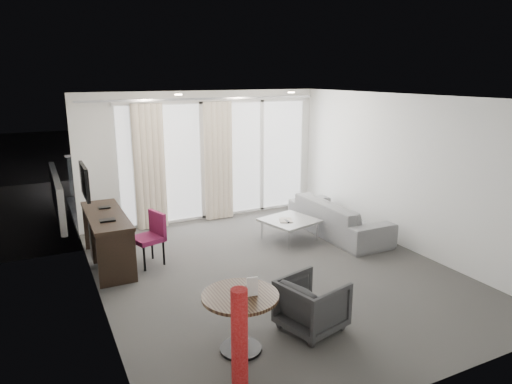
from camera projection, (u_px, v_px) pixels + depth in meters
name	position (u px, v px, depth m)	size (l,w,h in m)	color
floor	(273.00, 270.00, 6.96)	(5.00, 6.00, 0.00)	#403E3C
ceiling	(275.00, 97.00, 6.32)	(5.00, 6.00, 0.00)	white
wall_left	(94.00, 210.00, 5.57)	(0.00, 6.00, 2.60)	silver
wall_right	(404.00, 172.00, 7.71)	(0.00, 6.00, 2.60)	silver
wall_front	(435.00, 261.00, 4.03)	(5.00, 0.00, 2.60)	silver
window_panel	(218.00, 160.00, 9.39)	(4.00, 0.02, 2.38)	white
window_frame	(218.00, 160.00, 9.37)	(4.10, 0.06, 2.44)	white
curtain_left	(150.00, 167.00, 8.62)	(0.60, 0.20, 2.38)	beige
curtain_right	(219.00, 161.00, 9.22)	(0.60, 0.20, 2.38)	beige
curtain_track	(205.00, 99.00, 8.80)	(4.80, 0.04, 0.04)	#B2B2B7
downlight_a	(178.00, 95.00, 7.32)	(0.12, 0.12, 0.02)	#FFE0B2
downlight_b	(291.00, 92.00, 8.22)	(0.12, 0.12, 0.02)	#FFE0B2
desk	(108.00, 239.00, 7.10)	(0.55, 1.76, 0.82)	black
tv	(84.00, 181.00, 6.84)	(0.05, 0.80, 0.50)	black
desk_chair	(148.00, 239.00, 7.08)	(0.46, 0.43, 0.84)	maroon
round_table	(241.00, 323.00, 4.87)	(0.82, 0.82, 0.66)	#372415
menu_card	(252.00, 290.00, 4.75)	(0.11, 0.02, 0.21)	white
red_lamp	(240.00, 351.00, 3.93)	(0.23, 0.23, 1.17)	maroon
tub_armchair	(312.00, 304.00, 5.30)	(0.66, 0.68, 0.62)	#2D2D2E
coffee_table	(289.00, 230.00, 8.21)	(0.85, 0.85, 0.38)	gray
remote	(287.00, 223.00, 8.04)	(0.05, 0.17, 0.02)	black
magazine	(286.00, 222.00, 8.10)	(0.22, 0.28, 0.02)	gray
sofa	(338.00, 217.00, 8.51)	(2.23, 0.87, 0.65)	slate
terrace_slab	(196.00, 201.00, 11.02)	(5.60, 3.00, 0.12)	#4D4D50
rattan_chair_a	(231.00, 177.00, 11.19)	(0.63, 0.63, 0.92)	brown
rattan_chair_b	(242.00, 178.00, 11.52)	(0.50, 0.50, 0.73)	brown
rattan_table	(251.00, 192.00, 10.54)	(0.55, 0.55, 0.55)	brown
balustrade	(177.00, 168.00, 12.14)	(5.50, 0.06, 1.05)	#B2B2B7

